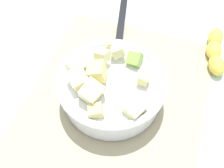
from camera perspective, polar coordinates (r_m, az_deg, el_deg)
The scene contains 5 objects.
ground_plane at distance 0.60m, azimuth 0.74°, elevation -3.83°, with size 2.40×2.40×0.00m, color silver.
placemat at distance 0.60m, azimuth 0.75°, elevation -3.68°, with size 0.47×0.38×0.01m, color tan.
salad_bowl at distance 0.57m, azimuth -0.13°, elevation -0.52°, with size 0.23×0.23×0.11m.
serving_spoon at distance 0.72m, azimuth 1.66°, elevation 10.60°, with size 0.23×0.08×0.01m.
banana_whole at distance 0.72m, azimuth 20.60°, elevation 6.50°, with size 0.15×0.06×0.04m.
Camera 1 is at (0.30, 0.09, 0.52)m, focal length 44.13 mm.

